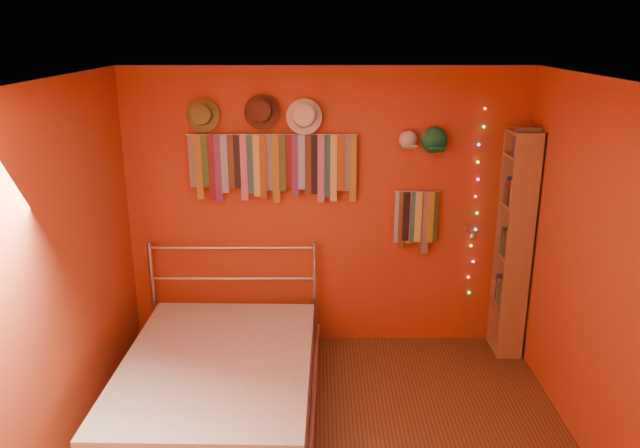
{
  "coord_description": "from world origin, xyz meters",
  "views": [
    {
      "loc": [
        -0.07,
        -3.53,
        2.79
      ],
      "look_at": [
        -0.06,
        0.9,
        1.4
      ],
      "focal_mm": 35.0,
      "sensor_mm": 36.0,
      "label": 1
    }
  ],
  "objects_px": {
    "tie_rack": "(273,164)",
    "reading_lamp": "(471,235)",
    "bookshelf": "(519,244)",
    "bed": "(218,382)"
  },
  "relations": [
    {
      "from": "tie_rack",
      "to": "reading_lamp",
      "type": "bearing_deg",
      "value": -6.49
    },
    {
      "from": "reading_lamp",
      "to": "bookshelf",
      "type": "xyz_separation_m",
      "value": [
        0.43,
        0.04,
        -0.1
      ]
    },
    {
      "from": "bookshelf",
      "to": "bed",
      "type": "distance_m",
      "value": 2.77
    },
    {
      "from": "reading_lamp",
      "to": "bed",
      "type": "distance_m",
      "value": 2.41
    },
    {
      "from": "reading_lamp",
      "to": "bookshelf",
      "type": "bearing_deg",
      "value": 4.91
    },
    {
      "from": "bookshelf",
      "to": "bed",
      "type": "xyz_separation_m",
      "value": [
        -2.49,
        -0.92,
        -0.79
      ]
    },
    {
      "from": "bookshelf",
      "to": "bed",
      "type": "relative_size",
      "value": 0.97
    },
    {
      "from": "reading_lamp",
      "to": "bed",
      "type": "bearing_deg",
      "value": -156.9
    },
    {
      "from": "tie_rack",
      "to": "reading_lamp",
      "type": "xyz_separation_m",
      "value": [
        1.68,
        -0.19,
        -0.57
      ]
    },
    {
      "from": "reading_lamp",
      "to": "bed",
      "type": "height_order",
      "value": "reading_lamp"
    }
  ]
}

